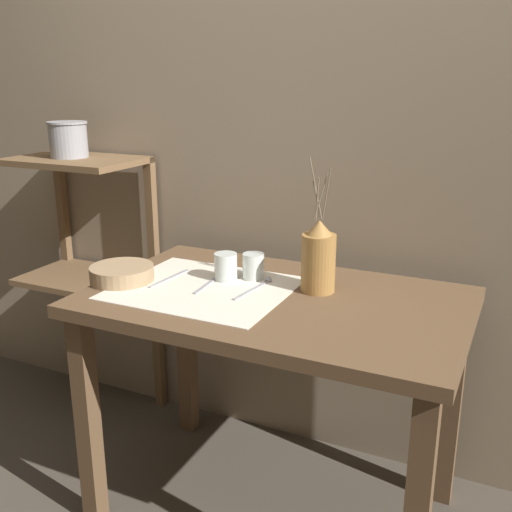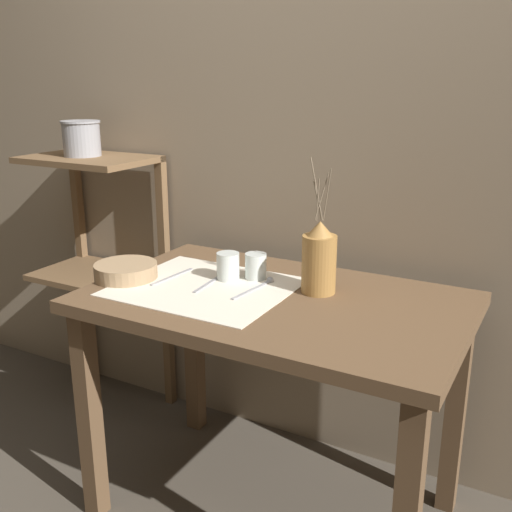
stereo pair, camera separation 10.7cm
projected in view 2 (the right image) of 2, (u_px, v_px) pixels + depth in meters
ground_plane at (273, 508)px, 2.06m from camera, size 12.00×12.00×0.00m
stone_wall_back at (337, 143)px, 2.10m from camera, size 7.00×0.06×2.40m
wooden_table at (274, 331)px, 1.87m from camera, size 1.16×0.72×0.78m
wooden_shelf_unit at (101, 235)px, 2.52m from camera, size 0.51×0.34×1.12m
linen_cloth at (205, 287)px, 1.91m from camera, size 0.54×0.47×0.00m
pitcher_with_flowers at (319, 260)px, 1.84m from camera, size 0.11×0.11×0.42m
wooden_bowl at (126, 271)px, 1.99m from camera, size 0.21×0.21×0.05m
glass_tumbler_near at (228, 266)px, 1.97m from camera, size 0.08×0.08×0.09m
glass_tumbler_far at (256, 266)px, 1.97m from camera, size 0.07×0.07×0.09m
knife_center at (172, 277)px, 2.00m from camera, size 0.03×0.20×0.00m
fork_outer at (210, 282)px, 1.94m from camera, size 0.03×0.20×0.00m
spoon_inner at (263, 284)px, 1.92m from camera, size 0.04×0.21×0.02m
metal_pot_large at (81, 137)px, 2.38m from camera, size 0.16×0.16×0.14m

